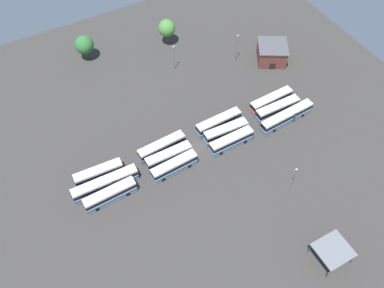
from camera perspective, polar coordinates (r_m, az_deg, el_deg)
name	(u,v)px	position (r m, az deg, el deg)	size (l,w,h in m)	color
ground_plane	(197,148)	(107.77, 0.67, -0.59)	(129.63, 129.63, 0.00)	#383533
bus_row0_slot0	(271,101)	(117.95, 10.51, 5.72)	(12.76, 2.99, 3.64)	silver
bus_row0_slot1	(277,109)	(116.18, 11.33, 4.64)	(12.69, 2.57, 3.64)	silver
bus_row0_slot2	(287,117)	(114.78, 12.54, 3.59)	(15.89, 3.41, 3.64)	silver
bus_row1_slot0	(218,122)	(110.93, 3.56, 2.90)	(12.64, 2.86, 3.64)	silver
bus_row1_slot1	(226,131)	(109.09, 4.52, 1.68)	(11.85, 3.02, 3.64)	silver
bus_row1_slot2	(231,141)	(107.25, 5.26, 0.41)	(11.82, 2.67, 3.64)	silver
bus_row2_slot0	(162,147)	(105.91, -4.08, -0.39)	(12.52, 3.14, 3.64)	silver
bus_row2_slot1	(169,156)	(104.05, -3.14, -1.66)	(11.75, 2.52, 3.64)	silver
bus_row2_slot2	(174,166)	(102.29, -2.42, -2.97)	(11.94, 3.09, 3.64)	silver
bus_row3_slot0	(99,173)	(103.41, -12.36, -3.84)	(11.72, 3.05, 3.64)	silver
bus_row3_slot1	(105,184)	(101.46, -11.50, -5.20)	(15.82, 2.80, 3.64)	silver
bus_row3_slot2	(110,195)	(99.61, -10.89, -6.67)	(12.53, 2.92, 3.64)	silver
depot_building	(272,53)	(131.28, 10.61, 11.88)	(11.77, 11.84, 5.43)	brown
maintenance_shelter	(333,250)	(93.91, 18.36, -13.29)	(7.03, 6.67, 4.19)	slate
lamp_post_near_entrance	(237,47)	(128.23, 5.97, 12.75)	(0.56, 0.28, 9.18)	slate
lamp_post_mid_lot	(294,178)	(100.30, 13.43, -4.40)	(0.56, 0.28, 7.62)	slate
lamp_post_by_building	(174,57)	(125.05, -2.42, 11.56)	(0.56, 0.28, 8.32)	slate
tree_south_edge	(167,28)	(133.51, -3.40, 15.20)	(5.24, 5.24, 8.45)	brown
tree_northwest	(84,45)	(131.99, -14.20, 12.72)	(5.60, 5.60, 7.96)	brown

